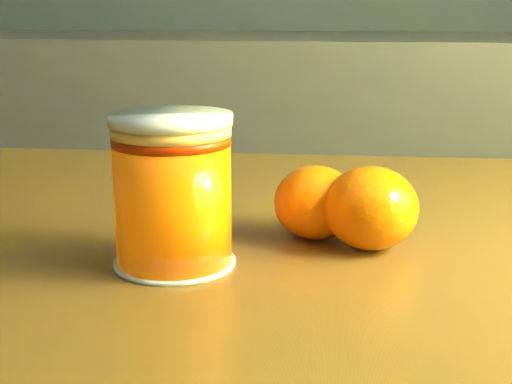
# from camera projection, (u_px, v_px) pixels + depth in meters

# --- Properties ---
(kitchen_counter) EXTENTS (3.15, 0.60, 0.90)m
(kitchen_counter) POSITION_uv_depth(u_px,v_px,m) (94.00, 201.00, 1.96)
(kitchen_counter) COLOR #4C4C51
(kitchen_counter) RESTS_ON ground
(juice_glass) EXTENTS (0.09, 0.09, 0.11)m
(juice_glass) POSITION_uv_depth(u_px,v_px,m) (173.00, 192.00, 0.50)
(juice_glass) COLOR #FF6705
(juice_glass) RESTS_ON table
(orange_front) EXTENTS (0.08, 0.08, 0.06)m
(orange_front) POSITION_uv_depth(u_px,v_px,m) (316.00, 203.00, 0.56)
(orange_front) COLOR #E16804
(orange_front) RESTS_ON table
(orange_back) EXTENTS (0.09, 0.09, 0.06)m
(orange_back) POSITION_uv_depth(u_px,v_px,m) (371.00, 208.00, 0.54)
(orange_back) COLOR #E16804
(orange_back) RESTS_ON table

